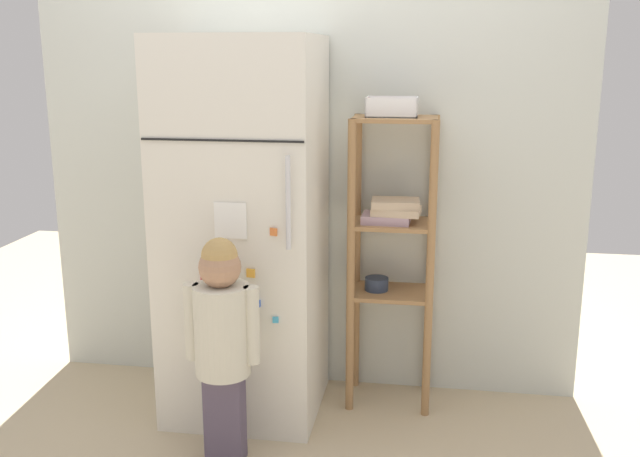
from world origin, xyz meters
The scene contains 6 objects.
ground_plane centered at (0.00, 0.00, 0.00)m, with size 6.00×6.00×0.00m, color tan.
kitchen_wall_back centered at (0.00, 0.35, 1.09)m, with size 2.58×0.03×2.17m, color silver.
refrigerator centered at (-0.23, 0.02, 0.84)m, with size 0.66×0.63×1.67m.
child_standing centered at (-0.20, -0.45, 0.56)m, with size 0.30×0.22×0.93m.
pantry_shelf_unit centered at (0.41, 0.17, 0.79)m, with size 0.38×0.28×1.33m.
fruit_bin centered at (0.39, 0.17, 1.36)m, with size 0.22×0.16×0.08m.
Camera 1 is at (0.58, -2.95, 1.60)m, focal length 40.24 mm.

